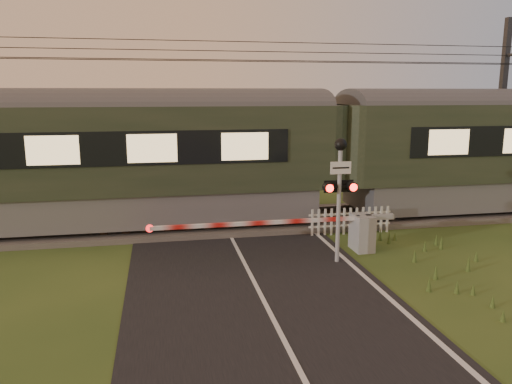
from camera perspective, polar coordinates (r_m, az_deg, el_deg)
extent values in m
plane|color=#2D481C|center=(11.20, 0.83, -12.29)|extent=(160.00, 160.00, 0.00)
cube|color=black|center=(11.20, 0.83, -12.25)|extent=(6.00, 140.00, 0.02)
cube|color=#47423D|center=(17.25, -3.62, -3.57)|extent=(140.00, 3.40, 0.24)
cube|color=slate|center=(16.51, -3.30, -3.53)|extent=(140.00, 0.08, 0.14)
cube|color=slate|center=(17.90, -3.93, -2.37)|extent=(140.00, 0.08, 0.14)
cube|color=#2D2116|center=(17.22, -3.62, -3.15)|extent=(0.24, 2.20, 0.06)
cylinder|color=black|center=(16.41, -3.72, 14.83)|extent=(120.00, 0.02, 0.02)
cylinder|color=black|center=(17.01, -3.99, 14.71)|extent=(120.00, 0.02, 0.02)
cylinder|color=black|center=(16.76, -3.88, 16.82)|extent=(120.00, 0.02, 0.02)
cylinder|color=black|center=(16.73, -3.87, 15.80)|extent=(120.00, 0.02, 0.02)
cube|color=gray|center=(14.73, 12.03, -4.57)|extent=(0.52, 0.80, 1.04)
cylinder|color=gray|center=(14.68, 11.52, -4.61)|extent=(0.11, 0.11, 1.04)
cube|color=gray|center=(14.82, 13.94, -2.78)|extent=(0.85, 0.15, 0.15)
cube|color=red|center=(13.73, 0.23, -3.57)|extent=(5.84, 0.10, 0.10)
cylinder|color=red|center=(13.48, -12.06, -4.10)|extent=(0.21, 0.04, 0.21)
cylinder|color=gray|center=(13.31, 9.42, -1.73)|extent=(0.11, 0.11, 3.03)
cube|color=white|center=(13.06, 9.66, 2.74)|extent=(0.56, 0.03, 0.32)
sphere|color=black|center=(13.04, 9.66, 5.37)|extent=(0.32, 0.32, 0.32)
cube|color=black|center=(13.20, 9.50, 0.61)|extent=(0.76, 0.06, 0.06)
cylinder|color=#FF140C|center=(12.93, 8.44, 0.42)|extent=(0.20, 0.02, 0.20)
cylinder|color=#FF140C|center=(13.15, 11.09, 0.52)|extent=(0.20, 0.02, 0.20)
cube|color=black|center=(13.25, 9.43, 0.65)|extent=(0.81, 0.02, 0.32)
cube|color=silver|center=(16.38, 10.67, -3.73)|extent=(2.76, 0.04, 0.06)
cube|color=silver|center=(16.28, 10.72, -2.42)|extent=(2.76, 0.04, 0.06)
cube|color=#2D2D30|center=(23.58, 26.17, 8.36)|extent=(0.23, 0.23, 7.48)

